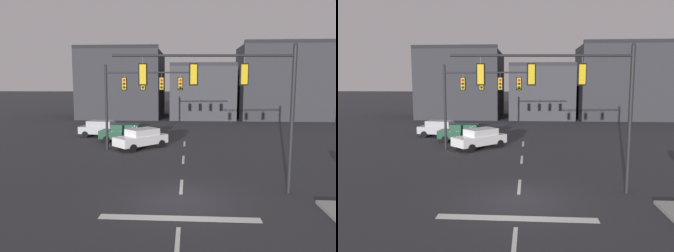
% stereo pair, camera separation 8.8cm
% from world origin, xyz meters
% --- Properties ---
extents(ground_plane, '(400.00, 400.00, 0.00)m').
position_xyz_m(ground_plane, '(0.00, 0.00, 0.00)').
color(ground_plane, '#2B2B30').
extents(stop_bar_paint, '(6.40, 0.50, 0.01)m').
position_xyz_m(stop_bar_paint, '(0.00, -2.00, 0.00)').
color(stop_bar_paint, silver).
rests_on(stop_bar_paint, ground).
extents(lane_centreline, '(0.16, 26.40, 0.01)m').
position_xyz_m(lane_centreline, '(0.00, 2.00, 0.00)').
color(lane_centreline, silver).
rests_on(lane_centreline, ground).
extents(signal_mast_near_side, '(8.51, 0.77, 7.15)m').
position_xyz_m(signal_mast_near_side, '(2.50, 1.19, 4.99)').
color(signal_mast_near_side, black).
rests_on(signal_mast_near_side, ground).
extents(signal_mast_far_side, '(6.82, 0.44, 6.77)m').
position_xyz_m(signal_mast_far_side, '(-3.82, 11.15, 4.71)').
color(signal_mast_far_side, black).
rests_on(signal_mast_far_side, ground).
extents(car_lot_nearside, '(4.51, 2.05, 1.61)m').
position_xyz_m(car_lot_nearside, '(-5.43, 14.77, 0.86)').
color(car_lot_nearside, '#143D28').
rests_on(car_lot_nearside, ground).
extents(car_lot_middle, '(4.61, 2.36, 1.61)m').
position_xyz_m(car_lot_middle, '(-8.23, 17.32, 0.86)').
color(car_lot_middle, '#9EA0A5').
rests_on(car_lot_middle, ground).
extents(car_lot_farside, '(4.36, 4.41, 1.61)m').
position_xyz_m(car_lot_farside, '(-3.50, 11.82, 0.86)').
color(car_lot_farside, silver).
rests_on(car_lot_farside, ground).
extents(building_row, '(61.52, 12.65, 11.18)m').
position_xyz_m(building_row, '(10.82, 36.77, 4.48)').
color(building_row, '#2D2D33').
rests_on(building_row, ground).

